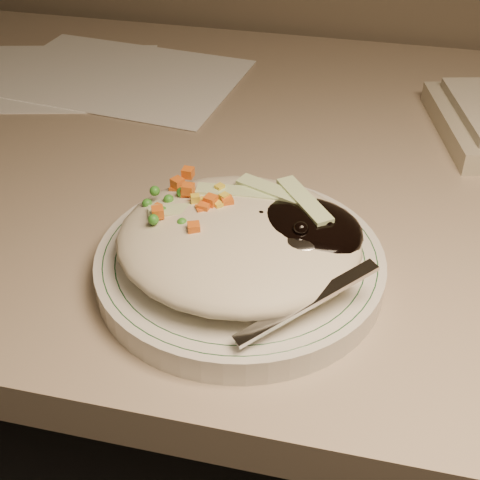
# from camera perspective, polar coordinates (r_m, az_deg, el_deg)

# --- Properties ---
(desk) EXTENTS (1.40, 0.70, 0.74)m
(desk) POSITION_cam_1_polar(r_m,az_deg,el_deg) (0.82, 8.69, -5.66)
(desk) COLOR gray
(desk) RESTS_ON ground
(plate) EXTENTS (0.23, 0.23, 0.02)m
(plate) POSITION_cam_1_polar(r_m,az_deg,el_deg) (0.54, -0.00, -2.19)
(plate) COLOR silver
(plate) RESTS_ON desk
(plate_rim) EXTENTS (0.22, 0.22, 0.00)m
(plate_rim) POSITION_cam_1_polar(r_m,az_deg,el_deg) (0.54, 0.00, -1.36)
(plate_rim) COLOR #144723
(plate_rim) RESTS_ON plate
(meal) EXTENTS (0.20, 0.19, 0.05)m
(meal) POSITION_cam_1_polar(r_m,az_deg,el_deg) (0.52, 0.44, 0.38)
(meal) COLOR beige
(meal) RESTS_ON plate
(papers) EXTENTS (0.44, 0.28, 0.00)m
(papers) POSITION_cam_1_polar(r_m,az_deg,el_deg) (0.91, -13.72, 13.41)
(papers) COLOR white
(papers) RESTS_ON desk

